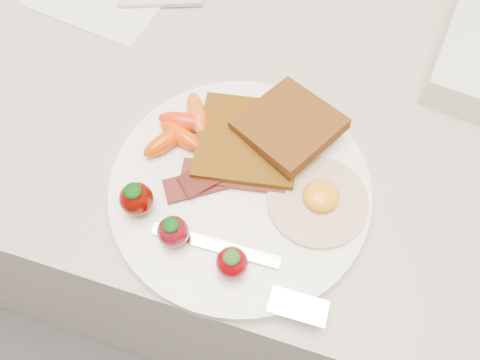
% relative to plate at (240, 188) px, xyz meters
% --- Properties ---
extents(counter, '(2.00, 0.60, 0.90)m').
position_rel_plate_xyz_m(counter, '(-0.03, 0.17, -0.46)').
color(counter, gray).
rests_on(counter, ground).
extents(plate, '(0.27, 0.27, 0.02)m').
position_rel_plate_xyz_m(plate, '(0.00, 0.00, 0.00)').
color(plate, white).
rests_on(plate, counter).
extents(toast_lower, '(0.12, 0.12, 0.01)m').
position_rel_plate_xyz_m(toast_lower, '(-0.01, 0.05, 0.02)').
color(toast_lower, '#392107').
rests_on(toast_lower, plate).
extents(toast_upper, '(0.12, 0.12, 0.02)m').
position_rel_plate_xyz_m(toast_upper, '(0.03, 0.07, 0.03)').
color(toast_upper, '#411A06').
rests_on(toast_upper, toast_lower).
extents(fried_egg, '(0.13, 0.13, 0.02)m').
position_rel_plate_xyz_m(fried_egg, '(0.08, 0.00, 0.01)').
color(fried_egg, beige).
rests_on(fried_egg, plate).
extents(bacon_strips, '(0.12, 0.11, 0.01)m').
position_rel_plate_xyz_m(bacon_strips, '(-0.02, 0.01, 0.01)').
color(bacon_strips, black).
rests_on(bacon_strips, plate).
extents(baby_carrots, '(0.07, 0.10, 0.02)m').
position_rel_plate_xyz_m(baby_carrots, '(-0.08, 0.04, 0.02)').
color(baby_carrots, red).
rests_on(baby_carrots, plate).
extents(strawberries, '(0.14, 0.06, 0.04)m').
position_rel_plate_xyz_m(strawberries, '(-0.04, -0.07, 0.03)').
color(strawberries, '#4E0500').
rests_on(strawberries, plate).
extents(fork, '(0.18, 0.05, 0.00)m').
position_rel_plate_xyz_m(fork, '(0.04, -0.09, 0.01)').
color(fork, silver).
rests_on(fork, plate).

